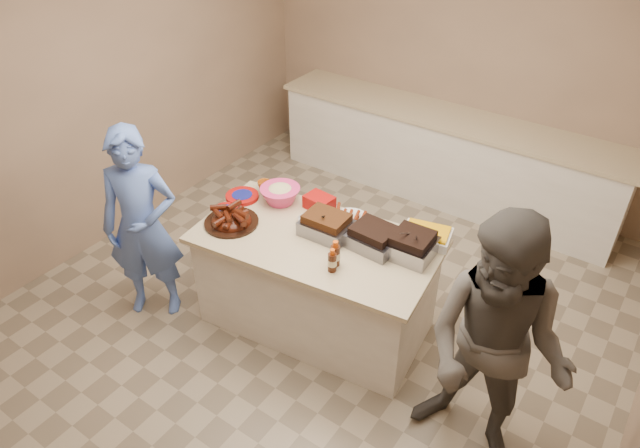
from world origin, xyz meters
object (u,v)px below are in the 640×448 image
Objects in this scene: bbq_bottle_a at (335,264)px; plastic_cup at (265,192)px; guest_blue at (159,305)px; mustard_bottle at (314,221)px; guest_gray at (471,446)px; coleslaw_bowl at (281,202)px; island at (316,322)px; rib_platter at (232,223)px; bbq_bottle_b at (332,270)px; roasting_pan at (411,255)px.

bbq_bottle_a reaches higher than plastic_cup.
mustard_bottle is at bearing 1.78° from guest_blue.
guest_gray is (1.57, -0.51, -0.82)m from mustard_bottle.
island is at bearing -25.09° from coleslaw_bowl.
rib_platter is 0.23× the size of guest_gray.
guest_blue is at bearing -160.38° from island.
bbq_bottle_b is 1.71m from guest_blue.
mustard_bottle is at bearing 37.68° from rib_platter.
roasting_pan is 1.14m from coleslaw_bowl.
guest_blue is at bearing -166.25° from bbq_bottle_b.
guest_gray is at bearing -5.60° from bbq_bottle_b.
coleslaw_bowl reaches higher than rib_platter.
guest_blue is (-1.03, -0.75, -0.82)m from mustard_bottle.
rib_platter reaches higher than roasting_pan.
coleslaw_bowl is 0.92m from bbq_bottle_b.
roasting_pan is 0.17× the size of guest_gray.
guest_blue is at bearing -143.84° from mustard_bottle.
rib_platter is (-0.62, -0.20, 0.82)m from island.
plastic_cup is 0.07× the size of guest_blue.
coleslaw_bowl is 0.18× the size of guest_gray.
rib_platter is 1.32m from roasting_pan.
rib_platter is 2.22m from guest_gray.
coleslaw_bowl is 2.34× the size of mustard_bottle.
island is 1.04m from rib_platter.
plastic_cup reaches higher than island.
bbq_bottle_a is at bearing 106.64° from bbq_bottle_b.
plastic_cup is at bearing 167.83° from guest_gray.
mustard_bottle is (0.48, 0.37, 0.00)m from rib_platter.
rib_platter reaches higher than mustard_bottle.
mustard_bottle is at bearing -10.50° from plastic_cup.
plastic_cup is (-0.08, 0.48, 0.00)m from rib_platter.
bbq_bottle_a reaches higher than roasting_pan.
guest_blue is 0.91× the size of guest_gray.
bbq_bottle_b is at bearing -73.36° from bbq_bottle_a.
roasting_pan is 0.19× the size of guest_blue.
bbq_bottle_a is at bearing -18.14° from guest_blue.
island reaches higher than guest_gray.
mustard_bottle reaches higher than guest_blue.
bbq_bottle_a is (0.27, -0.16, 0.82)m from island.
mustard_bottle is at bearing 136.98° from bbq_bottle_b.
bbq_bottle_a is 1.10× the size of bbq_bottle_b.
bbq_bottle_a reaches higher than guest_gray.
plastic_cup is at bearing 153.10° from bbq_bottle_b.
guest_blue is (-1.46, -0.36, -0.82)m from bbq_bottle_b.
bbq_bottle_b is at bearing 178.26° from guest_gray.
island is 0.85m from mustard_bottle.
roasting_pan is 2.24× the size of mustard_bottle.
plastic_cup is at bearing 99.54° from rib_platter.
plastic_cup reaches higher than guest_gray.
guest_blue is at bearing -118.61° from plastic_cup.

